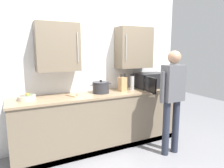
{
  "coord_description": "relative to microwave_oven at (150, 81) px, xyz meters",
  "views": [
    {
      "loc": [
        -1.34,
        -2.17,
        1.66
      ],
      "look_at": [
        0.15,
        0.84,
        1.1
      ],
      "focal_mm": 32.18,
      "sensor_mm": 36.0,
      "label": 1
    }
  ],
  "objects": [
    {
      "name": "back_wall_tiled",
      "position": [
        -1.0,
        0.27,
        0.37
      ],
      "size": [
        3.45,
        0.44,
        2.77
      ],
      "color": "white",
      "rests_on": "ground_plane"
    },
    {
      "name": "counter_unit",
      "position": [
        -1.0,
        -0.03,
        -0.62
      ],
      "size": [
        2.97,
        0.62,
        0.95
      ],
      "color": "#756651",
      "rests_on": "ground_plane"
    },
    {
      "name": "microwave_oven",
      "position": [
        0.0,
        0.0,
        0.0
      ],
      "size": [
        0.64,
        0.77,
        0.28
      ],
      "color": "black",
      "rests_on": "counter_unit"
    },
    {
      "name": "knife_block",
      "position": [
        -0.62,
        -0.04,
        -0.02
      ],
      "size": [
        0.11,
        0.15,
        0.31
      ],
      "color": "tan",
      "rests_on": "counter_unit"
    },
    {
      "name": "wooden_spoon",
      "position": [
        -1.49,
        -0.01,
        -0.13
      ],
      "size": [
        0.22,
        0.2,
        0.02
      ],
      "color": "tan",
      "rests_on": "counter_unit"
    },
    {
      "name": "stock_pot",
      "position": [
        -1.03,
        -0.02,
        -0.05
      ],
      "size": [
        0.38,
        0.28,
        0.22
      ],
      "color": "#2D2D33",
      "rests_on": "counter_unit"
    },
    {
      "name": "fruit_bowl",
      "position": [
        -2.19,
        0.01,
        -0.1
      ],
      "size": [
        0.25,
        0.25,
        0.1
      ],
      "color": "beige",
      "rests_on": "counter_unit"
    },
    {
      "name": "thermos_flask",
      "position": [
        -0.39,
        0.0,
        0.0
      ],
      "size": [
        0.08,
        0.08,
        0.29
      ],
      "color": "#B7BABF",
      "rests_on": "counter_unit"
    },
    {
      "name": "person_figure",
      "position": [
        -0.13,
        -0.75,
        -0.1
      ],
      "size": [
        0.44,
        0.56,
        1.66
      ],
      "color": "#282D3D",
      "rests_on": "ground_plane"
    }
  ]
}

